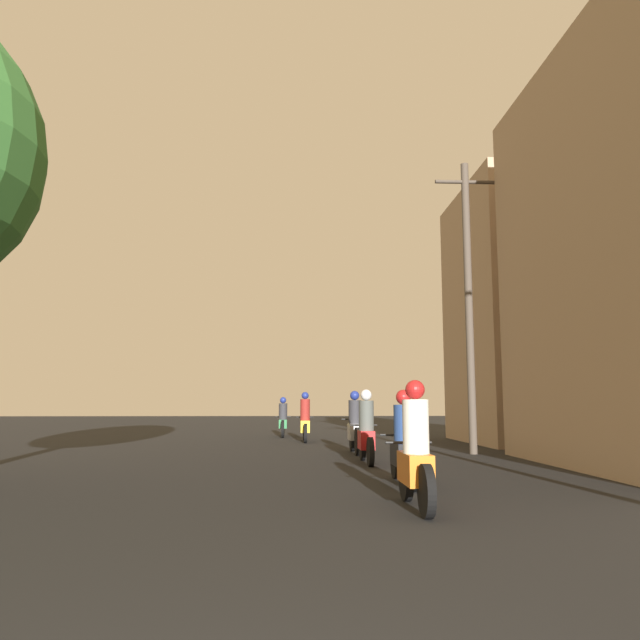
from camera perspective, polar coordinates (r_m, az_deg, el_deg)
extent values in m
cylinder|color=black|center=(8.57, 7.87, -14.10)|extent=(0.10, 0.60, 0.60)
cylinder|color=black|center=(7.35, 9.71, -15.17)|extent=(0.10, 0.60, 0.60)
cube|color=orange|center=(7.94, 8.69, -13.26)|extent=(0.30, 0.89, 0.37)
cylinder|color=black|center=(8.32, 8.09, -11.03)|extent=(0.60, 0.04, 0.04)
cylinder|color=silver|center=(7.82, 8.74, -9.59)|extent=(0.32, 0.32, 0.65)
sphere|color=#A51919|center=(7.81, 8.68, -6.32)|extent=(0.24, 0.24, 0.24)
cylinder|color=black|center=(10.96, 6.95, -12.72)|extent=(0.10, 0.59, 0.59)
cylinder|color=black|center=(9.50, 8.47, -13.49)|extent=(0.10, 0.59, 0.59)
cube|color=black|center=(10.21, 7.63, -12.07)|extent=(0.30, 0.85, 0.36)
cylinder|color=black|center=(10.67, 7.14, -10.38)|extent=(0.60, 0.04, 0.04)
cylinder|color=navy|center=(10.10, 7.67, -9.39)|extent=(0.32, 0.32, 0.60)
sphere|color=#A51919|center=(10.10, 7.63, -7.01)|extent=(0.24, 0.24, 0.24)
cylinder|color=black|center=(14.36, 3.91, -11.50)|extent=(0.10, 0.59, 0.59)
cylinder|color=black|center=(12.94, 4.63, -11.93)|extent=(0.10, 0.59, 0.59)
cube|color=red|center=(13.64, 4.24, -10.88)|extent=(0.30, 0.72, 0.39)
cylinder|color=black|center=(14.08, 4.00, -9.57)|extent=(0.60, 0.04, 0.04)
cylinder|color=#4C514C|center=(13.55, 4.26, -8.71)|extent=(0.32, 0.32, 0.64)
sphere|color=silver|center=(13.54, 4.24, -6.85)|extent=(0.24, 0.24, 0.24)
cylinder|color=black|center=(17.00, 2.95, -10.75)|extent=(0.10, 0.68, 0.68)
cylinder|color=black|center=(15.64, 3.44, -11.03)|extent=(0.10, 0.68, 0.68)
cube|color=#ADADB2|center=(16.31, 3.18, -10.16)|extent=(0.30, 0.81, 0.41)
cylinder|color=black|center=(16.74, 3.02, -9.04)|extent=(0.60, 0.04, 0.04)
cylinder|color=#2D2D33|center=(16.21, 3.20, -8.39)|extent=(0.32, 0.32, 0.60)
sphere|color=navy|center=(16.21, 3.19, -6.90)|extent=(0.24, 0.24, 0.24)
cylinder|color=black|center=(21.76, -1.42, -10.14)|extent=(0.10, 0.62, 0.62)
cylinder|color=black|center=(20.37, -1.34, -10.32)|extent=(0.10, 0.62, 0.62)
cube|color=gold|center=(21.05, -1.38, -9.70)|extent=(0.30, 0.90, 0.39)
cylinder|color=black|center=(21.50, -1.41, -8.86)|extent=(0.60, 0.04, 0.04)
cylinder|color=maroon|center=(20.95, -1.37, -8.21)|extent=(0.32, 0.32, 0.70)
sphere|color=navy|center=(20.95, -1.37, -6.92)|extent=(0.24, 0.24, 0.24)
cylinder|color=black|center=(24.82, -3.39, -9.78)|extent=(0.10, 0.65, 0.65)
cylinder|color=black|center=(23.42, -3.43, -9.91)|extent=(0.10, 0.65, 0.65)
cube|color=#1E6B33|center=(24.11, -3.41, -9.46)|extent=(0.30, 0.81, 0.32)
cylinder|color=black|center=(24.56, -3.39, -8.81)|extent=(0.60, 0.04, 0.04)
cylinder|color=#2D2D33|center=(24.02, -3.40, -8.35)|extent=(0.32, 0.32, 0.61)
sphere|color=navy|center=(24.02, -3.39, -7.33)|extent=(0.24, 0.24, 0.24)
cube|color=tan|center=(21.88, 18.57, 0.53)|extent=(4.37, 5.90, 8.44)
cylinder|color=#4C4238|center=(16.65, 13.45, 1.38)|extent=(0.20, 0.20, 7.63)
cylinder|color=#4C4238|center=(17.47, 13.11, 12.19)|extent=(1.60, 0.10, 0.10)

